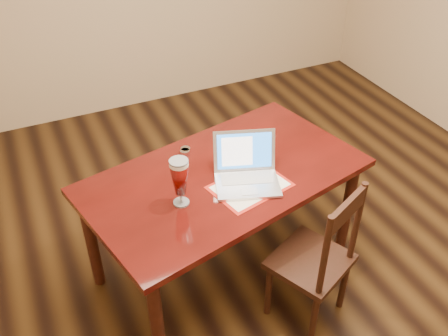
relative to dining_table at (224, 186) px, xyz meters
name	(u,v)px	position (x,y,z in m)	size (l,w,h in m)	color
ground	(282,255)	(0.40, -0.09, -0.69)	(5.00, 5.00, 0.00)	black
room_shell	(307,2)	(0.40, -0.09, 1.07)	(4.51, 5.01, 2.71)	tan
dining_table	(224,186)	(0.00, 0.00, 0.00)	(1.81, 1.28, 1.06)	#470C09
dining_chair	(316,260)	(0.31, -0.57, -0.23)	(0.54, 0.53, 0.98)	black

